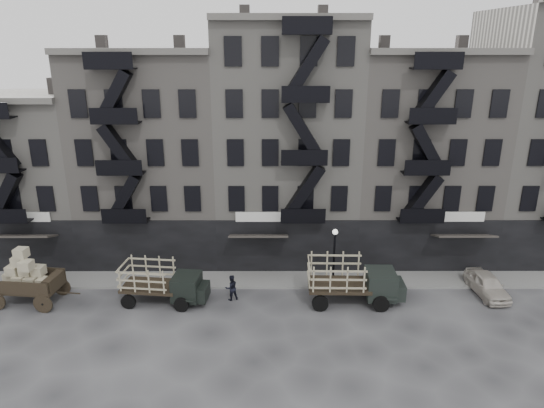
{
  "coord_description": "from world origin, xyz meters",
  "views": [
    {
      "loc": [
        -1.13,
        -26.46,
        15.86
      ],
      "look_at": [
        -1.08,
        4.0,
        5.53
      ],
      "focal_mm": 32.0,
      "sensor_mm": 36.0,
      "label": 1
    }
  ],
  "objects_px": {
    "wagon": "(24,273)",
    "car_east": "(487,285)",
    "stake_truck_east": "(353,278)",
    "stake_truck_west": "(162,280)",
    "pedestrian_mid": "(231,288)"
  },
  "relations": [
    {
      "from": "car_east",
      "to": "stake_truck_west",
      "type": "bearing_deg",
      "value": 178.11
    },
    {
      "from": "stake_truck_west",
      "to": "stake_truck_east",
      "type": "distance_m",
      "value": 12.01
    },
    {
      "from": "stake_truck_east",
      "to": "pedestrian_mid",
      "type": "distance_m",
      "value": 7.72
    },
    {
      "from": "pedestrian_mid",
      "to": "car_east",
      "type": "bearing_deg",
      "value": 159.18
    },
    {
      "from": "car_east",
      "to": "pedestrian_mid",
      "type": "distance_m",
      "value": 16.7
    },
    {
      "from": "stake_truck_east",
      "to": "wagon",
      "type": "bearing_deg",
      "value": -178.75
    },
    {
      "from": "car_east",
      "to": "wagon",
      "type": "bearing_deg",
      "value": 177.46
    },
    {
      "from": "stake_truck_west",
      "to": "stake_truck_east",
      "type": "height_order",
      "value": "stake_truck_east"
    },
    {
      "from": "wagon",
      "to": "stake_truck_west",
      "type": "bearing_deg",
      "value": 6.84
    },
    {
      "from": "car_east",
      "to": "stake_truck_east",
      "type": "bearing_deg",
      "value": -178.26
    },
    {
      "from": "car_east",
      "to": "pedestrian_mid",
      "type": "xyz_separation_m",
      "value": [
        -16.69,
        -0.69,
        0.16
      ]
    },
    {
      "from": "wagon",
      "to": "pedestrian_mid",
      "type": "distance_m",
      "value": 12.97
    },
    {
      "from": "wagon",
      "to": "pedestrian_mid",
      "type": "height_order",
      "value": "wagon"
    },
    {
      "from": "pedestrian_mid",
      "to": "wagon",
      "type": "bearing_deg",
      "value": -21.77
    },
    {
      "from": "wagon",
      "to": "car_east",
      "type": "xyz_separation_m",
      "value": [
        29.6,
        1.01,
        -1.37
      ]
    }
  ]
}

